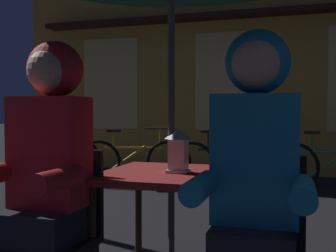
# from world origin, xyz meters

# --- Properties ---
(cafe_table) EXTENTS (0.72, 0.72, 0.74)m
(cafe_table) POSITION_xyz_m (0.00, 0.00, 0.64)
(cafe_table) COLOR maroon
(cafe_table) RESTS_ON ground_plane
(lantern) EXTENTS (0.11, 0.11, 0.23)m
(lantern) POSITION_xyz_m (0.04, -0.01, 0.86)
(lantern) COLOR white
(lantern) RESTS_ON cafe_table
(chair_left) EXTENTS (0.40, 0.40, 0.87)m
(chair_left) POSITION_xyz_m (-0.48, -0.37, 0.49)
(chair_left) COLOR black
(chair_left) RESTS_ON ground_plane
(chair_right) EXTENTS (0.40, 0.40, 0.87)m
(chair_right) POSITION_xyz_m (0.48, -0.37, 0.49)
(chair_right) COLOR black
(chair_right) RESTS_ON ground_plane
(person_left_hooded) EXTENTS (0.45, 0.56, 1.40)m
(person_left_hooded) POSITION_xyz_m (-0.48, -0.43, 0.85)
(person_left_hooded) COLOR black
(person_left_hooded) RESTS_ON ground_plane
(person_right_hooded) EXTENTS (0.45, 0.56, 1.40)m
(person_right_hooded) POSITION_xyz_m (0.48, -0.43, 0.85)
(person_right_hooded) COLOR black
(person_right_hooded) RESTS_ON ground_plane
(bicycle_nearest) EXTENTS (1.68, 0.20, 0.84)m
(bicycle_nearest) POSITION_xyz_m (-2.97, 3.52, 0.35)
(bicycle_nearest) COLOR black
(bicycle_nearest) RESTS_ON ground_plane
(bicycle_second) EXTENTS (1.64, 0.46, 0.84)m
(bicycle_second) POSITION_xyz_m (-1.62, 3.46, 0.35)
(bicycle_second) COLOR black
(bicycle_second) RESTS_ON ground_plane
(bicycle_third) EXTENTS (1.66, 0.38, 0.84)m
(bicycle_third) POSITION_xyz_m (-0.26, 3.58, 0.35)
(bicycle_third) COLOR black
(bicycle_third) RESTS_ON ground_plane
(bicycle_fourth) EXTENTS (1.68, 0.13, 0.84)m
(bicycle_fourth) POSITION_xyz_m (1.11, 3.63, 0.35)
(bicycle_fourth) COLOR black
(bicycle_fourth) RESTS_ON ground_plane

